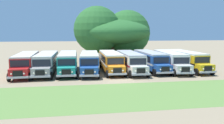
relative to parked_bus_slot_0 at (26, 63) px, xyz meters
name	(u,v)px	position (x,y,z in m)	size (l,w,h in m)	color
ground_plane	(117,79)	(12.09, -5.73, -1.58)	(220.00, 220.00, 0.00)	#937F60
foreground_grass_strip	(130,94)	(12.09, -12.58, -1.58)	(80.00, 9.01, 0.01)	olive
parked_bus_slot_0	(26,63)	(0.00, 0.00, 0.00)	(3.10, 10.89, 2.82)	red
parked_bus_slot_1	(47,62)	(2.78, 0.12, 0.00)	(2.72, 10.84, 2.82)	#9E9993
parked_bus_slot_2	(68,62)	(5.80, 0.18, 0.00)	(2.72, 10.85, 2.82)	teal
parked_bus_slot_3	(89,61)	(8.93, -0.25, 0.00)	(3.25, 10.92, 2.82)	#23519E
parked_bus_slot_4	(111,61)	(12.15, 0.21, 0.00)	(2.68, 10.84, 2.82)	orange
parked_bus_slot_5	(130,61)	(15.03, -0.40, 0.00)	(2.68, 10.84, 2.82)	silver
parked_bus_slot_6	(150,60)	(18.36, 0.19, 0.00)	(2.91, 10.87, 2.82)	#23519E
parked_bus_slot_7	(170,60)	(21.33, -0.48, 0.00)	(3.24, 10.92, 2.82)	silver
parked_bus_slot_8	(186,59)	(24.14, -0.27, 0.00)	(2.87, 10.86, 2.82)	yellow
broad_shade_tree	(113,32)	(14.72, 13.61, 4.23)	(16.26, 14.61, 10.96)	brown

